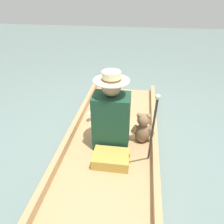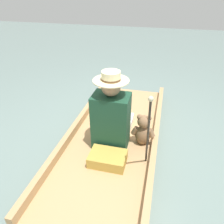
% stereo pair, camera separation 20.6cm
% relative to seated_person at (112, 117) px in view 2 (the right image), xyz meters
% --- Properties ---
extents(ground_plane, '(16.00, 16.00, 0.00)m').
position_rel_seated_person_xyz_m(ground_plane, '(-0.01, 0.12, -0.43)').
color(ground_plane, slate).
extents(punt_boat, '(1.05, 2.64, 0.20)m').
position_rel_seated_person_xyz_m(punt_boat, '(-0.01, 0.12, -0.37)').
color(punt_boat, tan).
rests_on(punt_boat, ground_plane).
extents(seat_cushion, '(0.37, 0.26, 0.11)m').
position_rel_seated_person_xyz_m(seat_cushion, '(0.04, -0.36, -0.27)').
color(seat_cushion, '#B7933D').
rests_on(seat_cushion, punt_boat).
extents(seated_person, '(0.38, 0.74, 0.87)m').
position_rel_seated_person_xyz_m(seated_person, '(0.00, 0.00, 0.00)').
color(seated_person, white).
rests_on(seated_person, punt_boat).
extents(teddy_bear, '(0.27, 0.16, 0.39)m').
position_rel_seated_person_xyz_m(teddy_bear, '(0.34, 0.04, -0.15)').
color(teddy_bear, '#846042').
rests_on(teddy_bear, punt_boat).
extents(wine_glass, '(0.10, 0.10, 0.14)m').
position_rel_seated_person_xyz_m(wine_glass, '(-0.33, 0.37, -0.22)').
color(wine_glass, silver).
rests_on(wine_glass, punt_boat).
extents(walking_cane, '(0.04, 0.30, 0.89)m').
position_rel_seated_person_xyz_m(walking_cane, '(0.42, -0.40, 0.19)').
color(walking_cane, '#2D2823').
rests_on(walking_cane, punt_boat).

